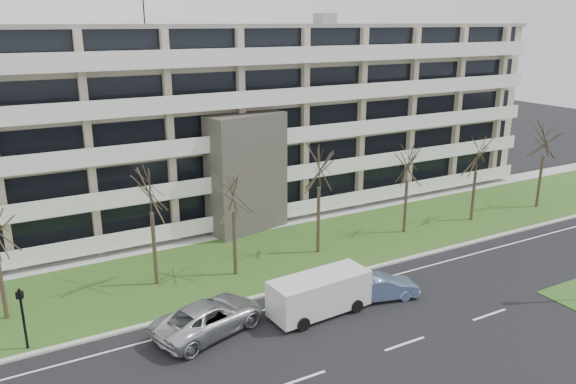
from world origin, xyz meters
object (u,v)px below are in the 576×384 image
white_van (321,291)px  pedestrian_signal (22,311)px  silver_pickup (209,317)px  blue_sedan (381,287)px

white_van → pedestrian_signal: bearing=161.5°
pedestrian_signal → silver_pickup: bearing=4.5°
white_van → pedestrian_signal: size_ratio=1.78×
blue_sedan → pedestrian_signal: bearing=91.9°
silver_pickup → blue_sedan: size_ratio=1.38×
blue_sedan → pedestrian_signal: pedestrian_signal is taller
white_van → pedestrian_signal: pedestrian_signal is taller
silver_pickup → pedestrian_signal: bearing=54.4°
blue_sedan → silver_pickup: bearing=96.9°
silver_pickup → pedestrian_signal: (-8.44, 2.85, 1.24)m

